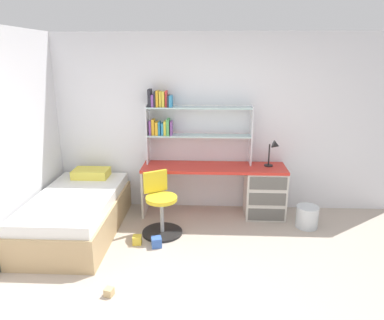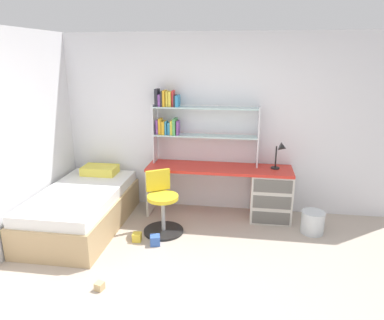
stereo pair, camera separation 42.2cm
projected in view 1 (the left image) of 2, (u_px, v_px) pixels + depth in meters
ground_plane at (210, 305)px, 3.32m from camera, size 5.50×5.50×0.02m
room_shell at (113, 142)px, 4.10m from camera, size 5.50×5.50×2.54m
desk at (251, 188)px, 5.06m from camera, size 2.02×0.51×0.73m
bookshelf_hutch at (181, 120)px, 4.97m from camera, size 1.49×0.22×1.05m
desk_lamp at (274, 149)px, 4.90m from camera, size 0.20×0.17×0.38m
swivel_chair at (161, 210)px, 4.56m from camera, size 0.52×0.52×0.80m
bed_platform at (77, 213)px, 4.58m from camera, size 1.01×1.84×0.65m
waste_bin at (307, 217)px, 4.76m from camera, size 0.30×0.30×0.29m
toy_block_blue_0 at (156, 242)px, 4.29m from camera, size 0.15×0.15×0.12m
toy_block_natural_1 at (109, 292)px, 3.42m from camera, size 0.10×0.10×0.08m
toy_block_yellow_2 at (137, 240)px, 4.35m from camera, size 0.11×0.11×0.11m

